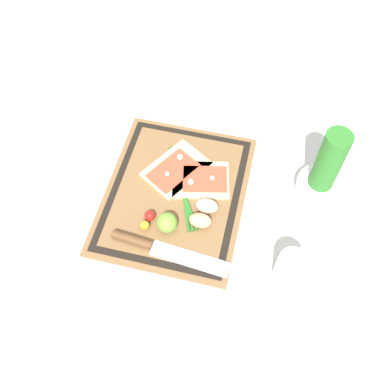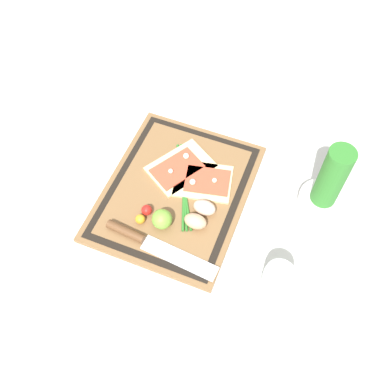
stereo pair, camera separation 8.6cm
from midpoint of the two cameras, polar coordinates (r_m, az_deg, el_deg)
The scene contains 13 objects.
ground_plane at distance 1.18m, azimuth 0.07°, elevation -0.32°, with size 6.00×6.00×0.00m, color silver.
cutting_board at distance 1.17m, azimuth 0.07°, elevation -0.11°, with size 0.44×0.36×0.02m.
pizza_slice_near at distance 1.20m, azimuth 0.51°, elevation 3.02°, with size 0.20×0.18×0.02m.
pizza_slice_far at distance 1.17m, azimuth 3.63°, elevation 1.27°, with size 0.14×0.17×0.02m.
knife at distance 1.09m, azimuth -4.02°, elevation -6.23°, with size 0.06×0.29×0.02m.
egg_brown at distance 1.10m, azimuth 2.68°, elevation -3.87°, with size 0.04×0.06×0.04m, color tan.
egg_pink at distance 1.12m, azimuth 3.80°, elevation -2.12°, with size 0.04×0.06×0.04m, color beige.
lime at distance 1.09m, azimuth -1.59°, elevation -3.60°, with size 0.05×0.05×0.05m, color #70A838.
cherry_tomato_red at distance 1.12m, azimuth -3.58°, elevation -2.44°, with size 0.03×0.03×0.03m, color red.
cherry_tomato_yellow at distance 1.11m, azimuth -4.41°, elevation -3.59°, with size 0.02×0.02×0.02m, color gold.
scallion_bunch at distance 1.17m, azimuth 1.07°, elevation 0.73°, with size 0.25×0.14×0.01m.
herb_pot at distance 1.14m, azimuth 18.65°, elevation -0.11°, with size 0.11×0.11×0.24m.
sauce_jar at distance 1.05m, azimuth 13.06°, elevation -11.29°, with size 0.07×0.07×0.10m.
Camera 2 is at (0.57, 0.27, 1.00)m, focal length 42.00 mm.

